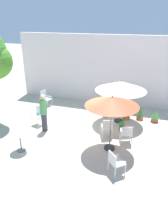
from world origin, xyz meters
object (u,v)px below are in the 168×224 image
Objects in this scene: standing_person at (44,113)px; patio_chair_2 at (39,114)px; patio_chair_0 at (45,97)px; potted_plant_3 at (155,116)px; patio_umbrella_0 at (121,86)px; patio_umbrella_1 at (112,102)px; patio_chair_4 at (115,161)px; potted_plant_4 at (45,106)px; potted_plant_0 at (127,112)px; patio_chair_1 at (126,133)px; potted_plant_5 at (107,110)px; cafe_table_0 at (20,139)px; potted_plant_1 at (122,126)px; potted_plant_2 at (140,113)px; patio_chair_3 at (107,127)px.

patio_chair_2 is at bearing 139.16° from standing_person.
potted_plant_3 is (6.35, -0.25, -0.19)m from patio_chair_0.
patio_chair_2 is (-3.72, -1.55, -1.36)m from patio_umbrella_0.
patio_umbrella_1 is 2.17m from patio_chair_4.
potted_plant_0 is at bearing 2.81° from potted_plant_4.
patio_chair_0 is 5.93m from patio_chair_1.
potted_plant_5 is at bearing -4.73° from patio_chair_0.
cafe_table_0 is 0.90× the size of patio_chair_4.
cafe_table_0 is at bearing -78.68° from patio_chair_2.
cafe_table_0 is at bearing -130.38° from patio_umbrella_0.
potted_plant_2 reaches higher than potted_plant_1.
potted_plant_5 is at bearing 46.59° from standing_person.
potted_plant_1 is 0.67× the size of potted_plant_2.
potted_plant_3 is 0.34× the size of standing_person.
cafe_table_0 is 4.34m from patio_chair_1.
potted_plant_2 is (0.94, 3.19, -1.68)m from patio_umbrella_1.
patio_chair_3 is at bearing -25.22° from potted_plant_4.
patio_umbrella_1 is at bearing 20.32° from cafe_table_0.
patio_umbrella_1 is 3.74× the size of potted_plant_3.
potted_plant_1 is 0.79× the size of potted_plant_3.
patio_umbrella_0 is 4.03× the size of potted_plant_3.
potted_plant_2 is (1.24, 2.35, -0.14)m from patio_chair_3.
potted_plant_4 is (-4.67, -0.23, -0.17)m from potted_plant_0.
patio_chair_2 is at bearing -157.39° from patio_umbrella_0.
patio_umbrella_0 is at bearing 49.62° from cafe_table_0.
potted_plant_5 is 3.54m from standing_person.
patio_chair_3 is 1.03m from potted_plant_1.
patio_chair_0 is at bearing 105.91° from cafe_table_0.
potted_plant_2 is at bearing 15.03° from potted_plant_0.
patio_chair_4 is at bearing -71.05° from patio_chair_3.
patio_umbrella_0 is 1.60m from potted_plant_0.
potted_plant_5 is (-0.52, 2.24, -0.16)m from patio_chair_3.
standing_person is at bearing -40.84° from patio_chair_2.
patio_umbrella_1 is 2.72× the size of patio_chair_1.
patio_umbrella_0 reaches higher than patio_chair_4.
patio_umbrella_1 is at bearing -88.11° from patio_umbrella_0.
patio_chair_2 is 1.56× the size of potted_plant_5.
patio_chair_2 is 4.51m from potted_plant_0.
potted_plant_3 is at bearing 61.92° from patio_umbrella_1.
patio_chair_1 is at bearing -60.39° from potted_plant_5.
potted_plant_2 is 4.96m from standing_person.
standing_person is at bearing 151.73° from patio_chair_4.
patio_umbrella_1 is 1.29× the size of standing_person.
potted_plant_3 reaches higher than potted_plant_5.
patio_umbrella_0 reaches higher than standing_person.
potted_plant_5 is at bearing 59.77° from cafe_table_0.
patio_chair_1 is at bearing -113.82° from potted_plant_3.
potted_plant_0 is at bearing 97.43° from patio_chair_1.
patio_umbrella_1 is 4.22m from patio_chair_2.
patio_chair_4 is (-0.09, -2.08, 0.00)m from patio_chair_1.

